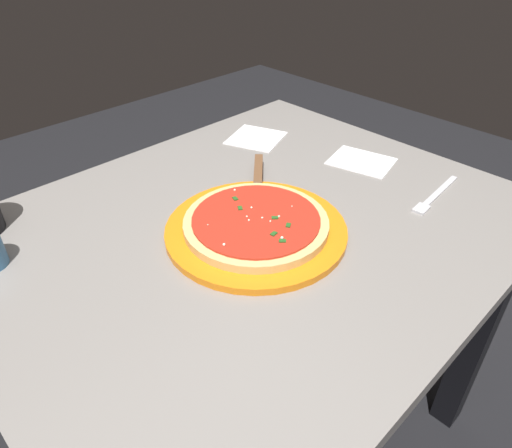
# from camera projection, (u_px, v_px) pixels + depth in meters

# --- Properties ---
(ground_plane) EXTENTS (5.00, 5.00, 0.00)m
(ground_plane) POSITION_uv_depth(u_px,v_px,m) (255.00, 433.00, 1.31)
(ground_plane) COLOR black
(restaurant_table) EXTENTS (1.02, 0.83, 0.73)m
(restaurant_table) POSITION_uv_depth(u_px,v_px,m) (255.00, 274.00, 0.97)
(restaurant_table) COLOR black
(restaurant_table) RESTS_ON ground_plane
(serving_plate) EXTENTS (0.34, 0.34, 0.01)m
(serving_plate) POSITION_uv_depth(u_px,v_px,m) (256.00, 230.00, 0.86)
(serving_plate) COLOR orange
(serving_plate) RESTS_ON restaurant_table
(pizza) EXTENTS (0.27, 0.27, 0.02)m
(pizza) POSITION_uv_depth(u_px,v_px,m) (256.00, 223.00, 0.85)
(pizza) COLOR #DBB26B
(pizza) RESTS_ON serving_plate
(pizza_server) EXTENTS (0.19, 0.18, 0.01)m
(pizza_server) POSITION_uv_depth(u_px,v_px,m) (258.00, 180.00, 0.98)
(pizza_server) COLOR silver
(pizza_server) RESTS_ON serving_plate
(napkin_folded_right) EXTENTS (0.14, 0.16, 0.00)m
(napkin_folded_right) POSITION_uv_depth(u_px,v_px,m) (360.00, 161.00, 1.09)
(napkin_folded_right) COLOR white
(napkin_folded_right) RESTS_ON restaurant_table
(napkin_loose_left) EXTENTS (0.17, 0.17, 0.00)m
(napkin_loose_left) POSITION_uv_depth(u_px,v_px,m) (256.00, 138.00, 1.20)
(napkin_loose_left) COLOR white
(napkin_loose_left) RESTS_ON restaurant_table
(fork) EXTENTS (0.19, 0.03, 0.00)m
(fork) POSITION_uv_depth(u_px,v_px,m) (435.00, 196.00, 0.96)
(fork) COLOR silver
(fork) RESTS_ON restaurant_table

